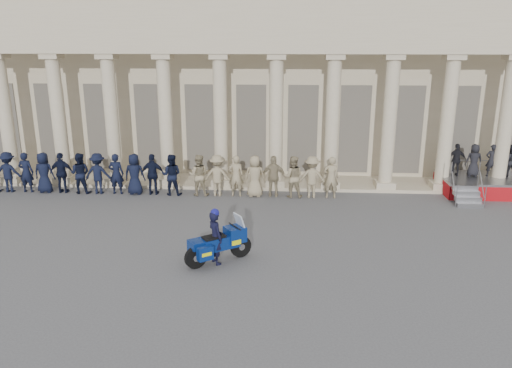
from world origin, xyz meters
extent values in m
plane|color=#4B4B4E|center=(0.00, 0.00, 0.00)|extent=(90.00, 90.00, 0.00)
cube|color=#BBAC8C|center=(0.00, 15.00, 4.50)|extent=(40.00, 10.00, 9.00)
cube|color=#BBAC8C|center=(0.00, 8.80, 0.07)|extent=(40.00, 2.60, 0.15)
cube|color=#BBAC8C|center=(0.00, 8.00, 6.79)|extent=(35.80, 1.00, 1.00)
cube|color=#BBAC8C|center=(0.00, 8.00, 7.89)|extent=(35.80, 1.00, 1.20)
cube|color=#BBAC8C|center=(-11.70, 8.00, 0.30)|extent=(0.90, 0.90, 0.30)
cylinder|color=#BBAC8C|center=(-11.70, 8.00, 3.25)|extent=(0.64, 0.64, 5.60)
cube|color=#BBAC8C|center=(-9.10, 8.00, 0.30)|extent=(0.90, 0.90, 0.30)
cylinder|color=#BBAC8C|center=(-9.10, 8.00, 3.25)|extent=(0.64, 0.64, 5.60)
cube|color=#BBAC8C|center=(-9.10, 8.00, 6.17)|extent=(0.85, 0.85, 0.24)
cube|color=#BBAC8C|center=(-6.50, 8.00, 0.30)|extent=(0.90, 0.90, 0.30)
cylinder|color=#BBAC8C|center=(-6.50, 8.00, 3.25)|extent=(0.64, 0.64, 5.60)
cube|color=#BBAC8C|center=(-6.50, 8.00, 6.17)|extent=(0.85, 0.85, 0.24)
cube|color=#BBAC8C|center=(-3.90, 8.00, 0.30)|extent=(0.90, 0.90, 0.30)
cylinder|color=#BBAC8C|center=(-3.90, 8.00, 3.25)|extent=(0.64, 0.64, 5.60)
cube|color=#BBAC8C|center=(-3.90, 8.00, 6.17)|extent=(0.85, 0.85, 0.24)
cube|color=#BBAC8C|center=(-1.30, 8.00, 0.30)|extent=(0.90, 0.90, 0.30)
cylinder|color=#BBAC8C|center=(-1.30, 8.00, 3.25)|extent=(0.64, 0.64, 5.60)
cube|color=#BBAC8C|center=(-1.30, 8.00, 6.17)|extent=(0.85, 0.85, 0.24)
cube|color=#BBAC8C|center=(1.30, 8.00, 0.30)|extent=(0.90, 0.90, 0.30)
cylinder|color=#BBAC8C|center=(1.30, 8.00, 3.25)|extent=(0.64, 0.64, 5.60)
cube|color=#BBAC8C|center=(1.30, 8.00, 6.17)|extent=(0.85, 0.85, 0.24)
cube|color=#BBAC8C|center=(3.90, 8.00, 0.30)|extent=(0.90, 0.90, 0.30)
cylinder|color=#BBAC8C|center=(3.90, 8.00, 3.25)|extent=(0.64, 0.64, 5.60)
cube|color=#BBAC8C|center=(3.90, 8.00, 6.17)|extent=(0.85, 0.85, 0.24)
cube|color=#BBAC8C|center=(6.50, 8.00, 0.30)|extent=(0.90, 0.90, 0.30)
cylinder|color=#BBAC8C|center=(6.50, 8.00, 3.25)|extent=(0.64, 0.64, 5.60)
cube|color=#BBAC8C|center=(6.50, 8.00, 6.17)|extent=(0.85, 0.85, 0.24)
cube|color=#BBAC8C|center=(9.10, 8.00, 0.30)|extent=(0.90, 0.90, 0.30)
cylinder|color=#BBAC8C|center=(9.10, 8.00, 3.25)|extent=(0.64, 0.64, 5.60)
cube|color=#BBAC8C|center=(9.10, 8.00, 6.17)|extent=(0.85, 0.85, 0.24)
cube|color=#BBAC8C|center=(11.70, 8.00, 0.30)|extent=(0.90, 0.90, 0.30)
cylinder|color=#BBAC8C|center=(11.70, 8.00, 3.25)|extent=(0.64, 0.64, 5.60)
cube|color=black|center=(-13.00, 10.02, 2.55)|extent=(1.30, 0.12, 4.20)
cube|color=black|center=(-10.40, 10.02, 2.55)|extent=(1.30, 0.12, 4.20)
cube|color=black|center=(-7.80, 10.02, 2.55)|extent=(1.30, 0.12, 4.20)
cube|color=black|center=(-5.20, 10.02, 2.55)|extent=(1.30, 0.12, 4.20)
cube|color=black|center=(-2.60, 10.02, 2.55)|extent=(1.30, 0.12, 4.20)
cube|color=black|center=(0.00, 10.02, 2.55)|extent=(1.30, 0.12, 4.20)
cube|color=black|center=(2.60, 10.02, 2.55)|extent=(1.30, 0.12, 4.20)
cube|color=black|center=(5.20, 10.02, 2.55)|extent=(1.30, 0.12, 4.20)
cube|color=black|center=(7.80, 10.02, 2.55)|extent=(1.30, 0.12, 4.20)
cube|color=black|center=(10.40, 10.02, 2.55)|extent=(1.30, 0.12, 4.20)
imported|color=black|center=(-11.15, 6.64, 0.95)|extent=(1.23, 0.71, 1.91)
imported|color=black|center=(-10.29, 6.64, 0.95)|extent=(0.70, 0.46, 1.91)
imported|color=black|center=(-9.44, 6.64, 0.95)|extent=(0.93, 0.61, 1.91)
imported|color=black|center=(-8.58, 6.64, 0.95)|extent=(1.12, 0.47, 1.91)
imported|color=black|center=(-7.72, 6.64, 0.95)|extent=(0.93, 0.72, 1.91)
imported|color=black|center=(-6.86, 6.64, 0.95)|extent=(1.23, 0.71, 1.91)
imported|color=black|center=(-6.00, 6.64, 0.95)|extent=(0.70, 0.46, 1.91)
imported|color=black|center=(-5.15, 6.64, 0.95)|extent=(0.93, 0.61, 1.91)
imported|color=black|center=(-4.29, 6.64, 0.95)|extent=(1.12, 0.47, 1.91)
imported|color=black|center=(-3.43, 6.64, 0.95)|extent=(0.93, 0.72, 1.91)
imported|color=gray|center=(-2.17, 6.64, 0.95)|extent=(0.93, 0.72, 1.91)
imported|color=gray|center=(-1.31, 6.64, 0.95)|extent=(1.23, 0.71, 1.91)
imported|color=gray|center=(-0.46, 6.64, 0.95)|extent=(0.70, 0.46, 1.91)
imported|color=gray|center=(0.40, 6.64, 0.95)|extent=(0.93, 0.61, 1.91)
imported|color=gray|center=(1.26, 6.64, 0.95)|extent=(1.12, 0.47, 1.91)
imported|color=gray|center=(2.12, 6.64, 0.95)|extent=(0.93, 0.72, 1.91)
imported|color=gray|center=(2.98, 6.64, 0.95)|extent=(1.23, 0.71, 1.91)
imported|color=gray|center=(3.83, 6.64, 0.95)|extent=(0.70, 0.46, 1.91)
cube|color=gray|center=(10.94, 7.89, 0.70)|extent=(3.70, 2.65, 0.10)
cube|color=#9E0C12|center=(10.94, 6.58, 0.32)|extent=(3.70, 0.04, 0.65)
cube|color=#9E0C12|center=(9.11, 7.89, 0.32)|extent=(0.04, 2.65, 0.65)
cube|color=gray|center=(9.69, 5.66, 0.09)|extent=(1.10, 0.28, 0.19)
cube|color=gray|center=(9.69, 5.94, 0.28)|extent=(1.10, 0.28, 0.19)
cube|color=gray|center=(9.69, 6.22, 0.47)|extent=(1.10, 0.28, 0.19)
cube|color=gray|center=(9.69, 6.50, 0.66)|extent=(1.10, 0.28, 0.19)
cylinder|color=gray|center=(10.94, 9.16, 1.25)|extent=(3.70, 0.04, 0.04)
imported|color=black|center=(9.74, 8.09, 1.51)|extent=(0.89, 0.37, 1.52)
imported|color=black|center=(10.54, 8.09, 1.51)|extent=(0.74, 0.48, 1.52)
imported|color=black|center=(11.34, 8.09, 1.51)|extent=(0.55, 0.36, 1.52)
imported|color=black|center=(12.14, 8.09, 1.51)|extent=(0.74, 0.58, 1.52)
cylinder|color=black|center=(0.38, 0.02, 0.36)|extent=(0.67, 0.54, 0.72)
cylinder|color=black|center=(-0.95, -0.93, 0.36)|extent=(0.67, 0.54, 0.72)
cube|color=navy|center=(-0.25, -0.42, 0.67)|extent=(1.28, 1.10, 0.41)
cube|color=navy|center=(0.20, -0.11, 0.85)|extent=(0.82, 0.81, 0.49)
cube|color=silver|center=(0.20, -0.11, 0.60)|extent=(0.38, 0.40, 0.13)
cube|color=#B2BFCC|center=(0.35, 0.00, 1.22)|extent=(0.47, 0.54, 0.58)
cube|color=black|center=(-0.42, -0.55, 0.89)|extent=(0.79, 0.71, 0.11)
cube|color=navy|center=(-0.91, -0.90, 0.76)|extent=(0.52, 0.52, 0.24)
cube|color=navy|center=(-0.62, -1.12, 0.60)|extent=(0.54, 0.48, 0.44)
cube|color=#DEE00B|center=(-0.62, -1.12, 0.60)|extent=(0.42, 0.40, 0.11)
cube|color=navy|center=(-1.02, -0.55, 0.60)|extent=(0.54, 0.48, 0.44)
cube|color=#DEE00B|center=(-1.02, -0.55, 0.60)|extent=(0.42, 0.40, 0.11)
cylinder|color=silver|center=(-0.84, -0.53, 0.33)|extent=(0.60, 0.47, 0.11)
cylinder|color=black|center=(0.20, -0.11, 1.11)|extent=(0.47, 0.64, 0.04)
imported|color=black|center=(-0.38, -0.52, 0.88)|extent=(0.71, 0.77, 1.76)
sphere|color=navy|center=(-0.38, -0.52, 1.71)|extent=(0.28, 0.28, 0.28)
camera|label=1|loc=(1.84, -15.09, 6.91)|focal=35.00mm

